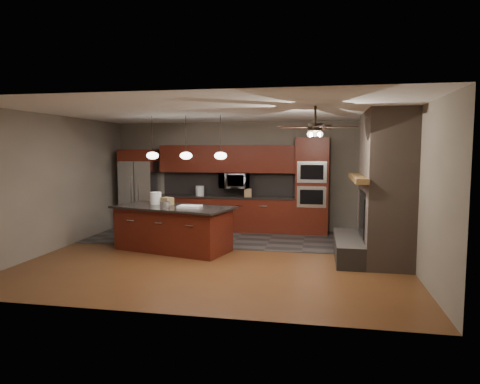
% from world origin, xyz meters
% --- Properties ---
extents(ground, '(7.00, 7.00, 0.00)m').
position_xyz_m(ground, '(0.00, 0.00, 0.00)').
color(ground, brown).
rests_on(ground, ground).
extents(ceiling, '(7.00, 6.00, 0.02)m').
position_xyz_m(ceiling, '(0.00, 0.00, 2.80)').
color(ceiling, white).
rests_on(ceiling, back_wall).
extents(back_wall, '(7.00, 0.02, 2.80)m').
position_xyz_m(back_wall, '(0.00, 3.00, 1.40)').
color(back_wall, slate).
rests_on(back_wall, ground).
extents(right_wall, '(0.02, 6.00, 2.80)m').
position_xyz_m(right_wall, '(3.50, 0.00, 1.40)').
color(right_wall, slate).
rests_on(right_wall, ground).
extents(left_wall, '(0.02, 6.00, 2.80)m').
position_xyz_m(left_wall, '(-3.50, 0.00, 1.40)').
color(left_wall, slate).
rests_on(left_wall, ground).
extents(slate_tile_patch, '(7.00, 2.40, 0.01)m').
position_xyz_m(slate_tile_patch, '(0.00, 1.80, 0.01)').
color(slate_tile_patch, '#373432').
rests_on(slate_tile_patch, ground).
extents(fireplace_column, '(1.30, 2.10, 2.80)m').
position_xyz_m(fireplace_column, '(3.04, 0.40, 1.30)').
color(fireplace_column, '#715E51').
rests_on(fireplace_column, ground).
extents(back_cabinetry, '(3.59, 0.64, 2.20)m').
position_xyz_m(back_cabinetry, '(-0.48, 2.74, 0.89)').
color(back_cabinetry, '#541A0F').
rests_on(back_cabinetry, ground).
extents(oven_tower, '(0.80, 0.63, 2.38)m').
position_xyz_m(oven_tower, '(1.70, 2.69, 1.19)').
color(oven_tower, '#541A0F').
rests_on(oven_tower, ground).
extents(microwave, '(0.73, 0.41, 0.50)m').
position_xyz_m(microwave, '(-0.27, 2.75, 1.30)').
color(microwave, silver).
rests_on(microwave, back_cabinetry).
extents(refrigerator, '(0.90, 0.75, 2.09)m').
position_xyz_m(refrigerator, '(-2.81, 2.62, 1.05)').
color(refrigerator, silver).
rests_on(refrigerator, ground).
extents(kitchen_island, '(2.66, 1.71, 0.92)m').
position_xyz_m(kitchen_island, '(-1.09, 0.35, 0.46)').
color(kitchen_island, '#541A0F').
rests_on(kitchen_island, ground).
extents(white_bucket, '(0.31, 0.31, 0.26)m').
position_xyz_m(white_bucket, '(-1.56, 0.61, 1.05)').
color(white_bucket, white).
rests_on(white_bucket, kitchen_island).
extents(paint_can, '(0.26, 0.26, 0.13)m').
position_xyz_m(paint_can, '(-1.16, 0.10, 0.99)').
color(paint_can, silver).
rests_on(paint_can, kitchen_island).
extents(paint_tray, '(0.46, 0.32, 0.05)m').
position_xyz_m(paint_tray, '(-0.68, 0.23, 0.94)').
color(paint_tray, white).
rests_on(paint_tray, kitchen_island).
extents(cardboard_box, '(0.31, 0.28, 0.16)m').
position_xyz_m(cardboard_box, '(-1.29, 0.58, 1.00)').
color(cardboard_box, '#94784C').
rests_on(cardboard_box, kitchen_island).
extents(counter_bucket, '(0.26, 0.26, 0.25)m').
position_xyz_m(counter_bucket, '(-1.18, 2.70, 1.02)').
color(counter_bucket, white).
rests_on(counter_bucket, back_cabinetry).
extents(counter_box, '(0.20, 0.16, 0.20)m').
position_xyz_m(counter_box, '(0.10, 2.65, 1.00)').
color(counter_box, '#A78156').
rests_on(counter_box, back_cabinetry).
extents(pendant_left, '(0.26, 0.26, 0.92)m').
position_xyz_m(pendant_left, '(-1.65, 0.70, 1.96)').
color(pendant_left, black).
rests_on(pendant_left, ceiling).
extents(pendant_center, '(0.26, 0.26, 0.92)m').
position_xyz_m(pendant_center, '(-0.90, 0.70, 1.96)').
color(pendant_center, black).
rests_on(pendant_center, ceiling).
extents(pendant_right, '(0.26, 0.26, 0.92)m').
position_xyz_m(pendant_right, '(-0.15, 0.70, 1.96)').
color(pendant_right, black).
rests_on(pendant_right, ceiling).
extents(ceiling_fan, '(1.27, 1.33, 0.41)m').
position_xyz_m(ceiling_fan, '(1.80, -0.80, 2.46)').
color(ceiling_fan, black).
rests_on(ceiling_fan, ceiling).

